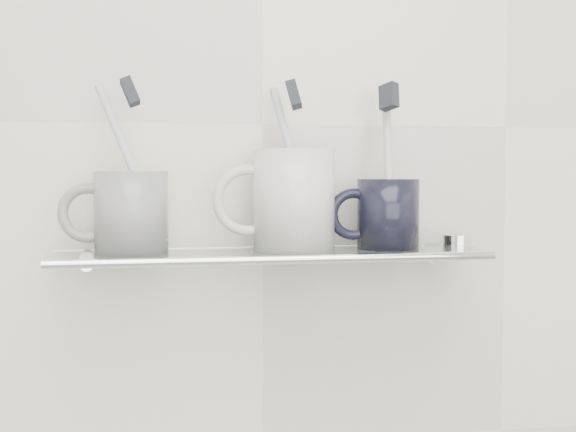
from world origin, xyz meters
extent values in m
plane|color=silver|center=(0.00, 1.10, 1.25)|extent=(2.50, 0.00, 2.50)
cube|color=silver|center=(0.00, 1.04, 1.10)|extent=(0.50, 0.12, 0.01)
cylinder|color=silver|center=(0.00, 0.98, 1.10)|extent=(0.50, 0.01, 0.01)
cylinder|color=silver|center=(-0.21, 1.09, 1.09)|extent=(0.02, 0.03, 0.02)
cylinder|color=silver|center=(0.21, 1.09, 1.09)|extent=(0.02, 0.03, 0.02)
cylinder|color=silver|center=(-0.16, 1.04, 1.15)|extent=(0.11, 0.11, 0.09)
torus|color=silver|center=(-0.21, 1.04, 1.15)|extent=(0.07, 0.01, 0.07)
cylinder|color=silver|center=(-0.16, 1.04, 1.20)|extent=(0.08, 0.04, 0.18)
cube|color=#21242A|center=(-0.16, 1.04, 1.28)|extent=(0.02, 0.03, 0.04)
cylinder|color=silver|center=(0.03, 1.04, 1.16)|extent=(0.12, 0.12, 0.12)
torus|color=silver|center=(-0.03, 1.04, 1.16)|extent=(0.08, 0.01, 0.08)
cylinder|color=#A3B4BC|center=(0.03, 1.04, 1.20)|extent=(0.05, 0.06, 0.18)
cube|color=#21242A|center=(0.03, 1.04, 1.28)|extent=(0.02, 0.03, 0.04)
cylinder|color=black|center=(0.14, 1.04, 1.14)|extent=(0.09, 0.09, 0.08)
torus|color=black|center=(0.10, 1.04, 1.14)|extent=(0.06, 0.01, 0.06)
cylinder|color=beige|center=(0.14, 1.04, 1.20)|extent=(0.02, 0.07, 0.19)
cube|color=#21242A|center=(0.14, 1.04, 1.28)|extent=(0.02, 0.03, 0.04)
cylinder|color=silver|center=(0.23, 1.04, 1.11)|extent=(0.04, 0.04, 0.02)
camera|label=1|loc=(-0.15, 0.13, 1.19)|focal=50.00mm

